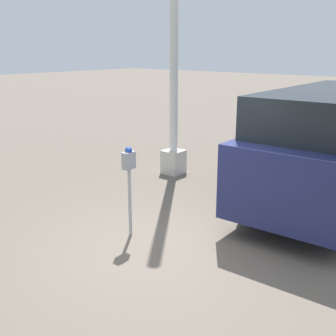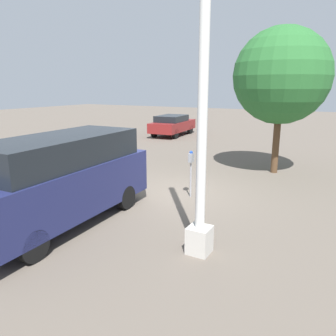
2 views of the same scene
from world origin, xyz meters
name	(u,v)px [view 1 (image 1 of 2)]	position (x,y,z in m)	size (l,w,h in m)	color
ground_plane	(159,249)	(0.00, 0.00, 0.00)	(80.00, 80.00, 0.00)	#60564C
parking_meter_near	(129,171)	(0.07, 0.65, 1.05)	(0.20, 0.12, 1.42)	#9E9EA3
parking_meter_far	(322,112)	(7.28, 0.45, 1.13)	(0.20, 0.12, 1.53)	#9E9EA3
lamp_post	(174,62)	(3.11, 2.27, 2.52)	(0.44, 0.44, 6.71)	beige
parked_van	(333,144)	(3.38, -1.21, 1.15)	(5.10, 2.00, 2.14)	navy
fire_hydrant	(303,139)	(7.19, 0.86, 0.34)	(0.18, 0.18, 0.69)	gold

